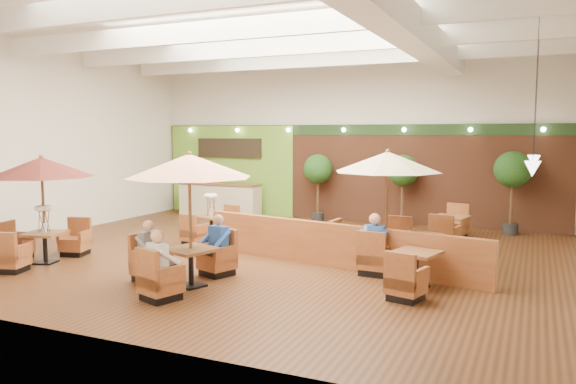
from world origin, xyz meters
The scene contains 17 objects.
room centered at (0.25, 1.22, 3.63)m, with size 14.04×14.00×5.52m.
service_counter centered at (-4.40, 5.10, 0.58)m, with size 3.00×0.75×1.18m.
booth_divider centered at (1.85, -0.50, 0.48)m, with size 6.98×0.18×0.97m, color brown.
table_0 centered at (-4.30, -2.84, 1.77)m, with size 2.40×2.52×2.47m.
table_1 centered at (-0.18, -3.15, 1.88)m, with size 2.55×2.70×2.61m.
table_2 centered at (2.80, 0.13, 1.87)m, with size 2.47×2.54×2.59m.
table_3 centered at (-2.32, 1.15, 0.49)m, with size 0.89×2.34×1.45m.
table_4 centered at (3.85, -1.47, 0.34)m, with size 0.98×2.51×0.90m.
table_5 centered at (3.84, 3.12, 0.37)m, with size 1.00×2.65×0.96m.
topiary_0 centered at (-0.75, 5.30, 1.67)m, with size 0.97×0.97×2.25m.
topiary_1 centered at (2.07, 5.30, 1.70)m, with size 0.98×0.98×2.28m.
topiary_2 centered at (5.24, 5.30, 1.81)m, with size 1.04×1.04×2.43m.
diner_0 centered at (-0.12, -4.11, 0.76)m, with size 0.45×0.42×0.81m.
diner_1 centered at (-0.12, -2.20, 0.76)m, with size 0.44×0.40×0.81m.
diner_2 centered at (-1.07, -3.15, 0.75)m, with size 0.38×0.42×0.77m.
diner_3 centered at (2.86, -0.81, 0.77)m, with size 0.42×0.34×0.84m.
diner_4 centered at (2.86, -0.81, 0.77)m, with size 0.42×0.34×0.84m.
Camera 1 is at (5.87, -12.03, 2.94)m, focal length 35.00 mm.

